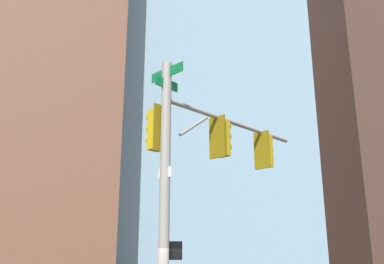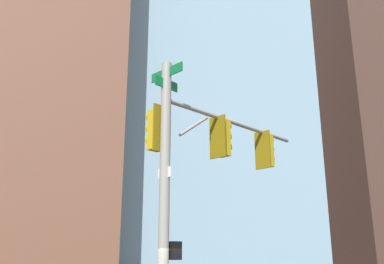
% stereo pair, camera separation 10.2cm
% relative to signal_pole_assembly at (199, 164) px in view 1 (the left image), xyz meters
% --- Properties ---
extents(signal_pole_assembly, '(5.04, 3.38, 6.95)m').
position_rel_signal_pole_assembly_xyz_m(signal_pole_assembly, '(0.00, 0.00, 0.00)').
color(signal_pole_assembly, '#9E998C').
rests_on(signal_pole_assembly, ground_plane).
extents(building_brick_midblock, '(20.07, 16.94, 46.51)m').
position_rel_signal_pole_assembly_xyz_m(building_brick_midblock, '(9.89, 45.35, 18.66)').
color(building_brick_midblock, brown).
rests_on(building_brick_midblock, ground_plane).
extents(building_brick_farside, '(16.45, 14.46, 54.90)m').
position_rel_signal_pole_assembly_xyz_m(building_brick_farside, '(43.28, 48.20, 22.86)').
color(building_brick_farside, '#4C3328').
rests_on(building_brick_farside, ground_plane).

